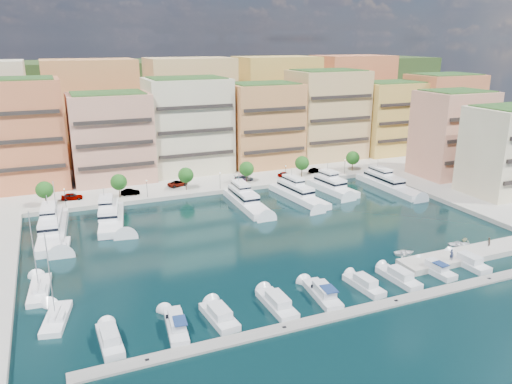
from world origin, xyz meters
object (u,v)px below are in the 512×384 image
car_1 (130,192)px  lamppost_1 (147,186)px  cruiser_4 (322,294)px  cruiser_6 (399,278)px  yacht_3 (245,200)px  person_1 (489,242)px  yacht_4 (297,194)px  lamppost_0 (65,195)px  tender_2 (460,244)px  tender_0 (405,253)px  yacht_1 (111,217)px  person_0 (452,254)px  tree_3 (247,169)px  yacht_5 (331,186)px  car_2 (178,183)px  car_4 (285,174)px  cruiser_2 (219,317)px  sailboat_0 (56,319)px  cruiser_8 (468,263)px  cruiser_3 (277,304)px  lamppost_4 (345,164)px  cruiser_1 (176,326)px  car_0 (72,196)px  car_5 (316,170)px  tree_5 (353,158)px  lamppost_3 (286,171)px  tree_2 (186,175)px  yacht_6 (387,183)px  sailboat_1 (39,291)px  cruiser_7 (435,270)px  tree_0 (44,190)px  car_3 (244,178)px  cruiser_5 (364,285)px  tender_3 (465,239)px  cruiser_0 (110,340)px  lamppost_2 (220,178)px  tree_1 (119,182)px  tree_4 (302,163)px  sailboat_2 (61,248)px

car_1 → lamppost_1: bearing=-124.5°
cruiser_4 → cruiser_6: cruiser_4 is taller
yacht_3 → person_1: yacht_3 is taller
yacht_3 → yacht_4: (13.19, -0.21, -0.12)m
lamppost_0 → cruiser_4: (32.88, -55.82, -3.26)m
lamppost_0 → car_1: bearing=13.0°
tender_2 → tender_0: tender_2 is taller
yacht_1 → person_0: (50.08, -43.66, 0.87)m
tree_3 → yacht_3: tree_3 is taller
yacht_5 → car_2: yacht_5 is taller
yacht_3 → car_4: 23.39m
cruiser_2 → sailboat_0: sailboat_0 is taller
lamppost_1 → cruiser_8: lamppost_1 is taller
cruiser_3 → cruiser_6: 21.24m
car_2 → lamppost_4: bearing=-116.6°
tree_3 → cruiser_1: bearing=-119.7°
car_0 → car_5: car_0 is taller
yacht_4 → tree_5: bearing=29.5°
tree_3 → yacht_4: size_ratio=0.27×
lamppost_3 → tender_0: 48.19m
lamppost_3 → tree_3: bearing=167.0°
tree_2 → person_1: size_ratio=3.56×
tree_2 → yacht_6: bearing=-16.9°
cruiser_2 → cruiser_8: bearing=-0.0°
tree_3 → sailboat_1: size_ratio=0.43×
lamppost_3 → person_0: lamppost_3 is taller
cruiser_4 → cruiser_7: (21.07, 0.02, 0.00)m
tree_0 → car_0: 6.77m
car_3 → car_4: car_3 is taller
car_0 → car_4: bearing=-84.0°
yacht_6 → cruiser_5: 56.63m
yacht_5 → car_4: bearing=115.8°
tender_3 → yacht_5: bearing=-11.7°
lamppost_4 → cruiser_0: bearing=-141.3°
cruiser_1 → yacht_4: bearing=47.5°
tree_0 → yacht_3: bearing=-18.0°
yacht_4 → lamppost_2: bearing=142.9°
lamppost_4 → tender_2: lamppost_4 is taller
cruiser_1 → tender_3: size_ratio=5.51×
car_5 → yacht_1: bearing=105.3°
cruiser_3 → tender_0: (28.54, 7.73, -0.16)m
car_4 → tree_1: bearing=96.0°
cruiser_4 → car_0: bearing=117.3°
lamppost_2 → car_3: (8.08, 4.57, -2.11)m
tree_4 → tree_5: bearing=0.0°
lamppost_1 → tender_3: 69.43m
sailboat_1 → sailboat_0: size_ratio=1.00×
lamppost_0 → person_1: size_ratio=2.65×
cruiser_2 → cruiser_7: size_ratio=1.06×
cruiser_2 → sailboat_2: sailboat_2 is taller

